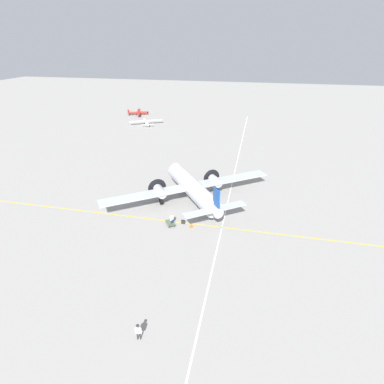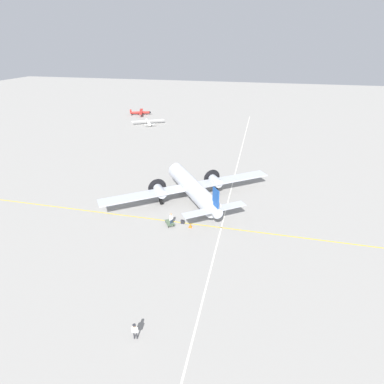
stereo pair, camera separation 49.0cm
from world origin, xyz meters
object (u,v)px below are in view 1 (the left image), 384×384
Objects in this scene: crew_foreground at (138,331)px; passenger_boarding at (172,218)px; light_aircraft_taxiing at (146,122)px; traffic_cone at (191,225)px; airliner_main at (191,186)px; suitcase_near_door at (183,222)px; baggage_cart at (170,223)px; light_aircraft_distant at (138,113)px.

passenger_boarding reaches higher than crew_foreground.
light_aircraft_taxiing reaches higher than traffic_cone.
airliner_main reaches higher than crew_foreground.
baggage_cart is at bearing -159.76° from suitcase_near_door.
passenger_boarding reaches higher than traffic_cone.
crew_foreground is 2.74× the size of suitcase_near_door.
airliner_main is 48.49m from light_aircraft_taxiing.
airliner_main is at bearing -42.53° from baggage_cart.
airliner_main reaches higher than baggage_cart.
airliner_main is 61.88m from light_aircraft_distant.
passenger_boarding is at bearing -152.35° from suitcase_near_door.
airliner_main reaches higher than light_aircraft_distant.
baggage_cart is 54.52m from light_aircraft_taxiing.
traffic_cone is (1.62, -7.32, -2.18)m from airliner_main.
crew_foreground reaches higher than suitcase_near_door.
airliner_main is 12.05× the size of baggage_cart.
airliner_main reaches higher than suitcase_near_door.
suitcase_near_door is 1.36m from traffic_cone.
light_aircraft_distant is 69.09m from traffic_cone.
light_aircraft_taxiing is (-23.30, 49.43, 0.51)m from suitcase_near_door.
baggage_cart is (-1.22, -7.32, -2.19)m from airliner_main.
light_aircraft_distant is 15.06× the size of traffic_cone.
light_aircraft_taxiing is at bearing 116.10° from traffic_cone.
crew_foreground is at bearing -88.04° from suitcase_near_door.
light_aircraft_distant is at bearing -7.16° from airliner_main.
light_aircraft_distant is (-29.78, 54.22, -1.68)m from airliner_main.
passenger_boarding is 1.75m from suitcase_near_door.
crew_foreground is 0.18× the size of light_aircraft_distant.
crew_foreground is 0.19× the size of light_aircraft_taxiing.
passenger_boarding is 3.10× the size of traffic_cone.
crew_foreground is 17.15m from traffic_cone.
passenger_boarding is 3.09× the size of suitcase_near_door.
baggage_cart is at bearing 179.93° from traffic_cone.
baggage_cart is at bearing -84.50° from light_aircraft_distant.
airliner_main is at bearing 179.53° from light_aircraft_taxiing.
crew_foreground is at bearing 146.45° from airliner_main.
suitcase_near_door is 54.65m from light_aircraft_taxiing.
airliner_main reaches higher than light_aircraft_taxiing.
passenger_boarding is (-0.94, -7.42, -1.33)m from airliner_main.
passenger_boarding is 54.73m from light_aircraft_taxiing.
suitcase_near_door is at bearing -32.76° from passenger_boarding.
traffic_cone is at bearing -58.08° from passenger_boarding.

